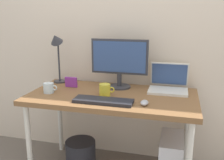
{
  "coord_description": "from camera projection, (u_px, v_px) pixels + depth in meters",
  "views": [
    {
      "loc": [
        0.5,
        -1.93,
        1.38
      ],
      "look_at": [
        0.0,
        0.0,
        0.86
      ],
      "focal_mm": 41.46,
      "sensor_mm": 36.0,
      "label": 1
    }
  ],
  "objects": [
    {
      "name": "coffee_mug",
      "position": [
        105.0,
        90.0,
        2.04
      ],
      "size": [
        0.12,
        0.09,
        0.1
      ],
      "color": "yellow",
      "rests_on": "desk"
    },
    {
      "name": "keyboard",
      "position": [
        103.0,
        101.0,
        1.9
      ],
      "size": [
        0.44,
        0.14,
        0.02
      ],
      "primitive_type": "cube",
      "color": "#232328",
      "rests_on": "desk"
    },
    {
      "name": "photo_frame",
      "position": [
        71.0,
        82.0,
        2.27
      ],
      "size": [
        0.11,
        0.02,
        0.09
      ],
      "primitive_type": "cube",
      "rotation": [
        0.06,
        0.0,
        0.0
      ],
      "color": "purple",
      "rests_on": "desk"
    },
    {
      "name": "mouse",
      "position": [
        144.0,
        103.0,
        1.84
      ],
      "size": [
        0.06,
        0.09,
        0.03
      ],
      "primitive_type": "ellipsoid",
      "color": "#B2B2B7",
      "rests_on": "desk"
    },
    {
      "name": "laptop",
      "position": [
        168.0,
        84.0,
        2.18
      ],
      "size": [
        0.32,
        0.27,
        0.23
      ],
      "color": "silver",
      "rests_on": "desk"
    },
    {
      "name": "desk",
      "position": [
        112.0,
        102.0,
        2.11
      ],
      "size": [
        1.35,
        0.69,
        0.74
      ],
      "color": "brown",
      "rests_on": "ground_plane"
    },
    {
      "name": "glass_cup",
      "position": [
        49.0,
        88.0,
        2.12
      ],
      "size": [
        0.12,
        0.09,
        0.08
      ],
      "color": "silver",
      "rests_on": "desk"
    },
    {
      "name": "back_wall",
      "position": [
        123.0,
        21.0,
        2.32
      ],
      "size": [
        4.4,
        0.04,
        2.6
      ],
      "primitive_type": "cube",
      "color": "beige",
      "rests_on": "ground_plane"
    },
    {
      "name": "wastebasket",
      "position": [
        81.0,
        157.0,
        2.27
      ],
      "size": [
        0.26,
        0.26,
        0.3
      ],
      "primitive_type": "cylinder",
      "color": "#232328",
      "rests_on": "ground_plane"
    },
    {
      "name": "desk_lamp",
      "position": [
        57.0,
        47.0,
        2.34
      ],
      "size": [
        0.11,
        0.16,
        0.48
      ],
      "color": "#333338",
      "rests_on": "desk"
    },
    {
      "name": "monitor",
      "position": [
        119.0,
        60.0,
        2.22
      ],
      "size": [
        0.49,
        0.2,
        0.42
      ],
      "color": "#333338",
      "rests_on": "desk"
    }
  ]
}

